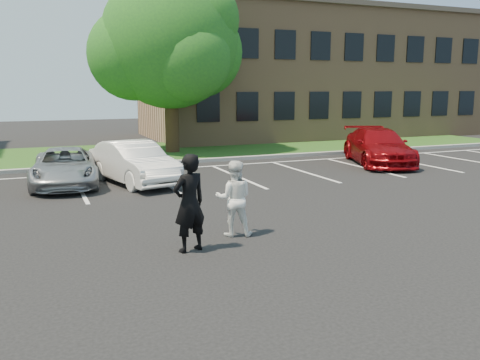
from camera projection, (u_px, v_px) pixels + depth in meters
name	position (u px, v px, depth m)	size (l,w,h in m)	color
ground_plane	(259.00, 248.00, 10.43)	(90.00, 90.00, 0.00)	black
curb	(139.00, 164.00, 21.32)	(40.00, 0.30, 0.15)	gray
grass_strip	(123.00, 154.00, 24.95)	(44.00, 8.00, 0.08)	#284F1D
stall_lines	(193.00, 175.00, 19.09)	(34.00, 5.36, 0.01)	silver
office_building	(310.00, 74.00, 34.95)	(22.40, 10.40, 8.30)	#9E7653
tree	(171.00, 43.00, 24.61)	(7.80, 7.20, 8.80)	black
man_black_suit	(189.00, 203.00, 10.06)	(0.72, 0.47, 1.98)	black
man_white_shirt	(234.00, 198.00, 11.17)	(0.82, 0.64, 1.68)	white
car_silver_minivan	(65.00, 167.00, 16.95)	(2.08, 4.51, 1.25)	#A3A6AB
car_white_sedan	(134.00, 163.00, 17.28)	(1.53, 4.39, 1.45)	white
car_red_compact	(378.00, 147.00, 21.69)	(2.12, 5.21, 1.51)	maroon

